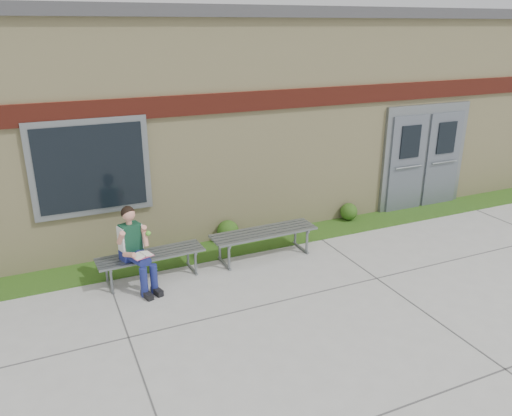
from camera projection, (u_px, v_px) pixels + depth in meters
name	position (u px, v px, depth m)	size (l,w,h in m)	color
ground	(342.00, 307.00, 7.30)	(80.00, 80.00, 0.00)	#9E9E99
grass_strip	(266.00, 240.00, 9.52)	(16.00, 0.80, 0.02)	#284C14
school_building	(205.00, 105.00, 11.70)	(16.20, 6.22, 4.20)	beige
bench_left	(151.00, 259.00, 8.00)	(1.72, 0.55, 0.44)	slate
bench_right	(264.00, 237.00, 8.76)	(1.90, 0.57, 0.49)	slate
girl	(135.00, 247.00, 7.62)	(0.56, 0.82, 1.31)	navy
shrub_mid	(228.00, 231.00, 9.40)	(0.41, 0.41, 0.41)	#284C14
shrub_east	(349.00, 212.00, 10.45)	(0.36, 0.36, 0.36)	#284C14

